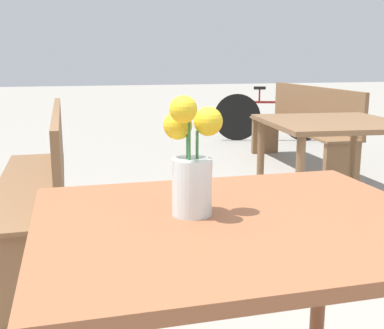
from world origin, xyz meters
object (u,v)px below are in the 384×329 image
(table_front, at_px, (237,259))
(bicycle, at_px, (271,116))
(bench_far, at_px, (305,124))
(flower_vase, at_px, (191,167))
(table_back, at_px, (331,138))
(bench_near, at_px, (44,179))

(table_front, relative_size, bicycle, 0.62)
(table_front, height_order, bench_far, bench_far)
(table_front, xyz_separation_m, flower_vase, (-0.10, 0.05, 0.23))
(table_front, bearing_deg, table_back, 53.60)
(table_front, relative_size, flower_vase, 3.30)
(bench_far, bearing_deg, flower_vase, -121.40)
(bench_near, bearing_deg, bench_far, 34.48)
(flower_vase, height_order, table_back, flower_vase)
(flower_vase, distance_m, bicycle, 5.69)
(bench_near, relative_size, bicycle, 1.08)
(flower_vase, relative_size, bench_near, 0.18)
(bench_near, distance_m, bench_far, 3.03)
(table_back, bearing_deg, bench_far, 67.41)
(bicycle, bearing_deg, bench_far, -102.61)
(table_front, xyz_separation_m, bench_far, (1.96, 3.43, -0.17))
(bench_near, height_order, table_back, bench_near)
(bench_near, bearing_deg, table_front, -72.70)
(table_front, bearing_deg, bench_far, 60.24)
(bench_near, relative_size, table_back, 1.81)
(table_back, bearing_deg, bench_near, 178.25)
(table_front, relative_size, bench_near, 0.58)
(flower_vase, bearing_deg, bicycle, 64.37)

